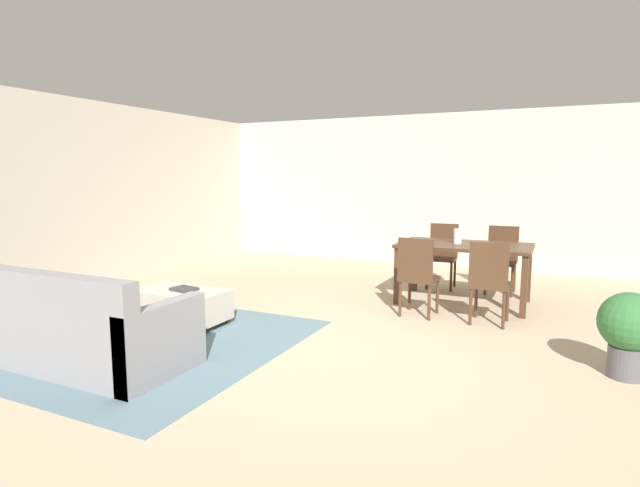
{
  "coord_description": "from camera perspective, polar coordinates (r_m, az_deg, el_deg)",
  "views": [
    {
      "loc": [
        1.76,
        -4.1,
        1.61
      ],
      "look_at": [
        -0.77,
        1.21,
        0.82
      ],
      "focal_mm": 28.27,
      "sensor_mm": 36.0,
      "label": 1
    }
  ],
  "objects": [
    {
      "name": "wall_left",
      "position": [
        7.77,
        -28.28,
        4.84
      ],
      "size": [
        0.12,
        11.0,
        2.7
      ],
      "primitive_type": "cube",
      "color": "#BCB2A0",
      "rests_on": "ground_plane"
    },
    {
      "name": "couch",
      "position": [
        4.91,
        -26.24,
        -8.72
      ],
      "size": [
        2.09,
        0.89,
        0.86
      ],
      "color": "gray",
      "rests_on": "ground_plane"
    },
    {
      "name": "dining_chair_near_right",
      "position": [
        5.72,
        18.63,
        -3.74
      ],
      "size": [
        0.41,
        0.41,
        0.92
      ],
      "color": "#422B1C",
      "rests_on": "ground_plane"
    },
    {
      "name": "area_rug",
      "position": [
        5.39,
        -20.15,
        -10.18
      ],
      "size": [
        3.0,
        2.8,
        0.01
      ],
      "primitive_type": "cube",
      "color": "slate",
      "rests_on": "ground_plane"
    },
    {
      "name": "dining_chair_far_right",
      "position": [
        7.4,
        19.9,
        -1.27
      ],
      "size": [
        0.4,
        0.4,
        0.92
      ],
      "color": "#422B1C",
      "rests_on": "ground_plane"
    },
    {
      "name": "potted_plant",
      "position": [
        4.75,
        31.6,
        -8.19
      ],
      "size": [
        0.47,
        0.47,
        0.7
      ],
      "color": "#4C4C51",
      "rests_on": "ground_plane"
    },
    {
      "name": "book_on_ottoman",
      "position": [
        5.65,
        -15.13,
        -4.99
      ],
      "size": [
        0.29,
        0.24,
        0.03
      ],
      "primitive_type": "cube",
      "rotation": [
        0.0,
        0.0,
        -0.16
      ],
      "color": "#333338",
      "rests_on": "ottoman_table"
    },
    {
      "name": "ground_plane",
      "position": [
        4.74,
        2.17,
        -12.2
      ],
      "size": [
        10.8,
        10.8,
        0.0
      ],
      "primitive_type": "plane",
      "color": "tan"
    },
    {
      "name": "dining_chair_far_left",
      "position": [
        7.52,
        13.71,
        -0.9
      ],
      "size": [
        0.42,
        0.42,
        0.92
      ],
      "color": "#422B1C",
      "rests_on": "ground_plane"
    },
    {
      "name": "wall_back",
      "position": [
        9.27,
        14.63,
        5.82
      ],
      "size": [
        9.0,
        0.12,
        2.7
      ],
      "primitive_type": "cube",
      "color": "#BCB2A0",
      "rests_on": "ground_plane"
    },
    {
      "name": "vase_centerpiece",
      "position": [
        6.6,
        15.32,
        0.81
      ],
      "size": [
        0.1,
        0.1,
        0.19
      ],
      "primitive_type": "cylinder",
      "color": "silver",
      "rests_on": "dining_table"
    },
    {
      "name": "dining_table",
      "position": [
        6.61,
        16.02,
        -0.83
      ],
      "size": [
        1.6,
        0.96,
        0.76
      ],
      "color": "#422B1C",
      "rests_on": "ground_plane"
    },
    {
      "name": "dining_chair_near_left",
      "position": [
        5.85,
        10.97,
        -3.22
      ],
      "size": [
        0.42,
        0.42,
        0.92
      ],
      "color": "#422B1C",
      "rests_on": "ground_plane"
    },
    {
      "name": "ottoman_table",
      "position": [
        5.73,
        -15.57,
        -6.66
      ],
      "size": [
        1.0,
        0.59,
        0.38
      ],
      "color": "#B7AD9E",
      "rests_on": "ground_plane"
    }
  ]
}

